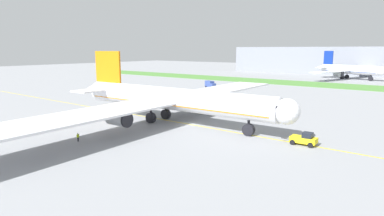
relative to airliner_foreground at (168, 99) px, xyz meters
name	(u,v)px	position (x,y,z in m)	size (l,w,h in m)	color
ground_plane	(191,124)	(5.12, 1.78, -5.44)	(600.00, 600.00, 0.00)	gray
apron_taxi_line	(190,124)	(5.12, 1.43, -5.43)	(280.00, 0.36, 0.01)	yellow
grass_median_strip	(327,85)	(5.12, 104.22, -5.39)	(320.00, 24.00, 0.10)	#4C8438
airliner_foreground	(168,99)	(0.00, 0.00, 0.00)	(58.76, 95.40, 16.01)	white
pushback_tug	(304,139)	(30.68, 1.22, -4.39)	(6.25, 2.77, 2.29)	yellow
ground_crew_wingwalker_port	(147,118)	(-4.59, -2.42, -4.49)	(0.55, 0.27, 1.57)	black
ground_crew_marshaller_front	(78,136)	(-2.31, -21.87, -4.49)	(0.31, 0.54, 1.56)	black
traffic_cone_near_nose	(54,119)	(-23.48, -14.60, -5.15)	(0.36, 0.36, 0.58)	#F2590C
traffic_cone_port_wing	(41,122)	(-22.45, -18.14, -5.15)	(0.36, 0.36, 0.58)	#F2590C
traffic_cone_starboard_wing	(49,119)	(-23.71, -15.71, -5.15)	(0.36, 0.36, 0.58)	#F2590C
service_truck_baggage_loader	(210,84)	(-30.93, 61.05, -3.79)	(6.27, 4.17, 3.09)	#33478C
parked_airliner_far_left	(348,70)	(4.94, 143.20, -0.18)	(38.69, 60.32, 15.53)	white
terminal_building	(325,60)	(-17.46, 176.85, 3.56)	(126.39, 20.00, 18.00)	gray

